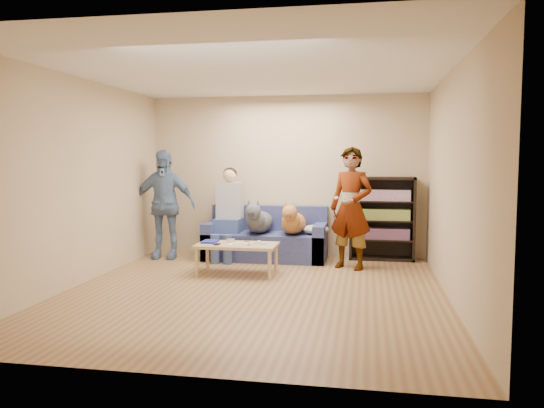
% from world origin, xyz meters
% --- Properties ---
extents(ground, '(5.00, 5.00, 0.00)m').
position_xyz_m(ground, '(0.00, 0.00, 0.00)').
color(ground, '#8C5F3B').
rests_on(ground, ground).
extents(ceiling, '(5.00, 5.00, 0.00)m').
position_xyz_m(ceiling, '(0.00, 0.00, 2.60)').
color(ceiling, white).
rests_on(ceiling, ground).
extents(wall_back, '(4.50, 0.00, 4.50)m').
position_xyz_m(wall_back, '(0.00, 2.50, 1.30)').
color(wall_back, tan).
rests_on(wall_back, ground).
extents(wall_front, '(4.50, 0.00, 4.50)m').
position_xyz_m(wall_front, '(0.00, -2.50, 1.30)').
color(wall_front, tan).
rests_on(wall_front, ground).
extents(wall_left, '(0.00, 5.00, 5.00)m').
position_xyz_m(wall_left, '(-2.25, 0.00, 1.30)').
color(wall_left, tan).
rests_on(wall_left, ground).
extents(wall_right, '(0.00, 5.00, 5.00)m').
position_xyz_m(wall_right, '(2.25, 0.00, 1.30)').
color(wall_right, tan).
rests_on(wall_right, ground).
extents(blanket, '(0.41, 0.34, 0.14)m').
position_xyz_m(blanket, '(0.55, 1.99, 0.50)').
color(blanket, '#AAABAF').
rests_on(blanket, sofa).
extents(person_standing_right, '(0.76, 0.65, 1.75)m').
position_xyz_m(person_standing_right, '(1.09, 1.55, 0.88)').
color(person_standing_right, gray).
rests_on(person_standing_right, ground).
extents(person_standing_left, '(1.04, 0.51, 1.72)m').
position_xyz_m(person_standing_left, '(-1.87, 1.85, 0.86)').
color(person_standing_left, '#6F92B1').
rests_on(person_standing_left, ground).
extents(held_controller, '(0.05, 0.12, 0.03)m').
position_xyz_m(held_controller, '(0.89, 1.35, 1.04)').
color(held_controller, white).
rests_on(held_controller, person_standing_right).
extents(notebook_blue, '(0.20, 0.26, 0.03)m').
position_xyz_m(notebook_blue, '(-0.83, 0.95, 0.43)').
color(notebook_blue, navy).
rests_on(notebook_blue, coffee_table).
extents(papers, '(0.26, 0.20, 0.02)m').
position_xyz_m(papers, '(-0.38, 0.80, 0.43)').
color(papers, white).
rests_on(papers, coffee_table).
extents(magazine, '(0.22, 0.17, 0.01)m').
position_xyz_m(magazine, '(-0.35, 0.82, 0.44)').
color(magazine, '#AAA888').
rests_on(magazine, coffee_table).
extents(camera_silver, '(0.11, 0.06, 0.05)m').
position_xyz_m(camera_silver, '(-0.55, 1.02, 0.45)').
color(camera_silver, silver).
rests_on(camera_silver, coffee_table).
extents(controller_a, '(0.04, 0.13, 0.03)m').
position_xyz_m(controller_a, '(-0.15, 1.00, 0.43)').
color(controller_a, silver).
rests_on(controller_a, coffee_table).
extents(controller_b, '(0.09, 0.06, 0.03)m').
position_xyz_m(controller_b, '(-0.07, 0.92, 0.43)').
color(controller_b, silver).
rests_on(controller_b, coffee_table).
extents(headphone_cup_a, '(0.07, 0.07, 0.02)m').
position_xyz_m(headphone_cup_a, '(-0.23, 0.88, 0.43)').
color(headphone_cup_a, white).
rests_on(headphone_cup_a, coffee_table).
extents(headphone_cup_b, '(0.07, 0.07, 0.02)m').
position_xyz_m(headphone_cup_b, '(-0.23, 0.96, 0.43)').
color(headphone_cup_b, silver).
rests_on(headphone_cup_b, coffee_table).
extents(pen_orange, '(0.13, 0.06, 0.01)m').
position_xyz_m(pen_orange, '(-0.45, 0.74, 0.42)').
color(pen_orange, orange).
rests_on(pen_orange, coffee_table).
extents(pen_black, '(0.13, 0.08, 0.01)m').
position_xyz_m(pen_black, '(-0.31, 1.08, 0.42)').
color(pen_black, black).
rests_on(pen_black, coffee_table).
extents(wallet, '(0.07, 0.12, 0.02)m').
position_xyz_m(wallet, '(-0.68, 0.78, 0.43)').
color(wallet, black).
rests_on(wallet, coffee_table).
extents(sofa, '(1.90, 0.85, 0.82)m').
position_xyz_m(sofa, '(-0.25, 2.10, 0.28)').
color(sofa, '#515B93').
rests_on(sofa, ground).
extents(person_seated, '(0.40, 0.73, 1.47)m').
position_xyz_m(person_seated, '(-0.84, 1.97, 0.77)').
color(person_seated, '#404C8E').
rests_on(person_seated, sofa).
extents(dog_gray, '(0.39, 1.24, 0.56)m').
position_xyz_m(dog_gray, '(-0.34, 1.91, 0.63)').
color(dog_gray, '#4A4B54').
rests_on(dog_gray, sofa).
extents(dog_tan, '(0.37, 1.15, 0.54)m').
position_xyz_m(dog_tan, '(0.20, 1.92, 0.62)').
color(dog_tan, '#C58D3C').
rests_on(dog_tan, sofa).
extents(coffee_table, '(1.10, 0.60, 0.42)m').
position_xyz_m(coffee_table, '(-0.43, 0.90, 0.37)').
color(coffee_table, tan).
rests_on(coffee_table, ground).
extents(bookshelf, '(1.00, 0.34, 1.30)m').
position_xyz_m(bookshelf, '(1.55, 2.33, 0.68)').
color(bookshelf, black).
rests_on(bookshelf, ground).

